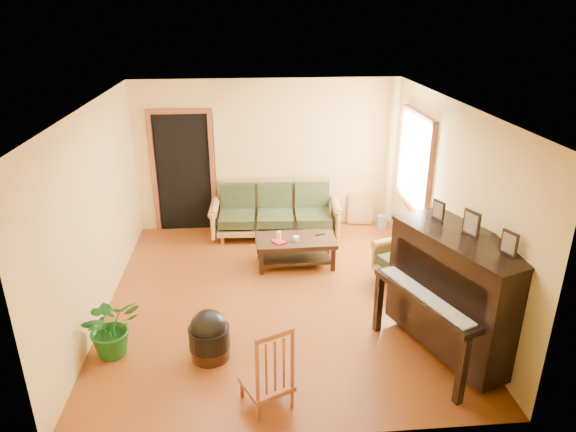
{
  "coord_description": "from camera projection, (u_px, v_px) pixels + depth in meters",
  "views": [
    {
      "loc": [
        -0.38,
        -6.08,
        3.67
      ],
      "look_at": [
        0.16,
        0.2,
        1.1
      ],
      "focal_mm": 32.0,
      "sensor_mm": 36.0,
      "label": 1
    }
  ],
  "objects": [
    {
      "name": "floor",
      "position": [
        278.0,
        296.0,
        7.02
      ],
      "size": [
        5.0,
        5.0,
        0.0
      ],
      "primitive_type": "plane",
      "color": "#622A0C",
      "rests_on": "ground"
    },
    {
      "name": "doorway",
      "position": [
        183.0,
        173.0,
        8.81
      ],
      "size": [
        1.08,
        0.16,
        2.05
      ],
      "primitive_type": "cube",
      "color": "black",
      "rests_on": "floor"
    },
    {
      "name": "window",
      "position": [
        416.0,
        160.0,
        7.83
      ],
      "size": [
        0.12,
        1.36,
        1.46
      ],
      "primitive_type": "cube",
      "color": "white",
      "rests_on": "right_wall"
    },
    {
      "name": "sofa",
      "position": [
        275.0,
        211.0,
        8.72
      ],
      "size": [
        2.18,
        1.0,
        0.92
      ],
      "primitive_type": "cube",
      "rotation": [
        0.0,
        0.0,
        -0.05
      ],
      "color": "olive",
      "rests_on": "floor"
    },
    {
      "name": "coffee_table",
      "position": [
        295.0,
        251.0,
        7.81
      ],
      "size": [
        1.21,
        0.67,
        0.44
      ],
      "primitive_type": "cube",
      "rotation": [
        0.0,
        0.0,
        0.02
      ],
      "color": "black",
      "rests_on": "floor"
    },
    {
      "name": "armchair",
      "position": [
        409.0,
        257.0,
        7.2
      ],
      "size": [
        1.06,
        1.09,
        0.84
      ],
      "primitive_type": "cube",
      "rotation": [
        0.0,
        0.0,
        0.4
      ],
      "color": "olive",
      "rests_on": "floor"
    },
    {
      "name": "piano",
      "position": [
        457.0,
        296.0,
        5.66
      ],
      "size": [
        1.47,
        1.86,
        1.43
      ],
      "primitive_type": "cube",
      "rotation": [
        0.0,
        0.0,
        0.37
      ],
      "color": "black",
      "rests_on": "floor"
    },
    {
      "name": "footstool",
      "position": [
        210.0,
        340.0,
        5.73
      ],
      "size": [
        0.57,
        0.57,
        0.44
      ],
      "primitive_type": "cylinder",
      "rotation": [
        0.0,
        0.0,
        0.28
      ],
      "color": "black",
      "rests_on": "floor"
    },
    {
      "name": "red_chair",
      "position": [
        266.0,
        364.0,
        4.97
      ],
      "size": [
        0.59,
        0.61,
        0.93
      ],
      "primitive_type": "cube",
      "rotation": [
        0.0,
        0.0,
        0.43
      ],
      "color": "brown",
      "rests_on": "floor"
    },
    {
      "name": "leaning_frame",
      "position": [
        360.0,
        209.0,
        9.26
      ],
      "size": [
        0.44,
        0.15,
        0.58
      ],
      "primitive_type": "cube",
      "rotation": [
        0.0,
        0.0,
        -0.14
      ],
      "color": "#CA8F43",
      "rests_on": "floor"
    },
    {
      "name": "ceramic_crock",
      "position": [
        382.0,
        222.0,
        9.16
      ],
      "size": [
        0.22,
        0.22,
        0.23
      ],
      "primitive_type": "cylinder",
      "rotation": [
        0.0,
        0.0,
        -0.23
      ],
      "color": "#355C9F",
      "rests_on": "floor"
    },
    {
      "name": "potted_plant",
      "position": [
        112.0,
        326.0,
        5.74
      ],
      "size": [
        0.82,
        0.78,
        0.72
      ],
      "primitive_type": "imported",
      "rotation": [
        0.0,
        0.0,
        0.41
      ],
      "color": "#185619",
      "rests_on": "floor"
    },
    {
      "name": "book",
      "position": [
        274.0,
        243.0,
        7.56
      ],
      "size": [
        0.24,
        0.26,
        0.02
      ],
      "primitive_type": "imported",
      "rotation": [
        0.0,
        0.0,
        0.53
      ],
      "color": "#A3151B",
      "rests_on": "coffee_table"
    },
    {
      "name": "candle",
      "position": [
        279.0,
        235.0,
        7.73
      ],
      "size": [
        0.08,
        0.08,
        0.11
      ],
      "primitive_type": "cylinder",
      "rotation": [
        0.0,
        0.0,
        -0.33
      ],
      "color": "silver",
      "rests_on": "coffee_table"
    },
    {
      "name": "glass_jar",
      "position": [
        296.0,
        239.0,
        7.65
      ],
      "size": [
        0.11,
        0.11,
        0.07
      ],
      "primitive_type": "cylinder",
      "rotation": [
        0.0,
        0.0,
        0.17
      ],
      "color": "silver",
      "rests_on": "coffee_table"
    },
    {
      "name": "remote",
      "position": [
        320.0,
        234.0,
        7.86
      ],
      "size": [
        0.15,
        0.09,
        0.02
      ],
      "primitive_type": "cube",
      "rotation": [
        0.0,
        0.0,
        0.33
      ],
      "color": "black",
      "rests_on": "coffee_table"
    }
  ]
}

